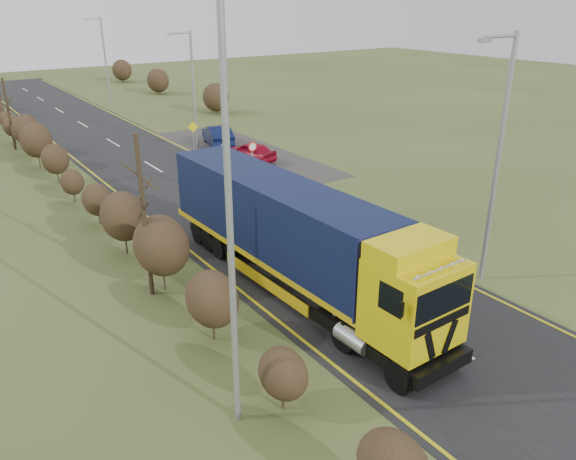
% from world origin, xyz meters
% --- Properties ---
extents(ground, '(160.00, 160.00, 0.00)m').
position_xyz_m(ground, '(0.00, 0.00, 0.00)').
color(ground, '#3B471E').
rests_on(ground, ground).
extents(road, '(8.00, 120.00, 0.02)m').
position_xyz_m(road, '(0.00, 10.00, 0.01)').
color(road, black).
rests_on(road, ground).
extents(layby, '(6.00, 18.00, 0.02)m').
position_xyz_m(layby, '(6.50, 20.00, 0.01)').
color(layby, '#312F2C').
rests_on(layby, ground).
extents(lane_markings, '(7.52, 116.00, 0.01)m').
position_xyz_m(lane_markings, '(0.00, 9.69, 0.03)').
color(lane_markings, gold).
rests_on(lane_markings, road).
extents(hedgerow, '(2.24, 102.04, 6.05)m').
position_xyz_m(hedgerow, '(-6.00, 7.89, 1.62)').
color(hedgerow, black).
rests_on(hedgerow, ground).
extents(lorry, '(2.83, 14.59, 4.05)m').
position_xyz_m(lorry, '(-1.92, 1.33, 2.30)').
color(lorry, black).
rests_on(lorry, ground).
extents(car_red_hatchback, '(2.57, 4.08, 1.29)m').
position_xyz_m(car_red_hatchback, '(5.93, 17.64, 0.65)').
color(car_red_hatchback, maroon).
rests_on(car_red_hatchback, ground).
extents(car_blue_sedan, '(2.70, 4.76, 1.48)m').
position_xyz_m(car_blue_sedan, '(6.24, 22.82, 0.74)').
color(car_blue_sedan, '#091134').
rests_on(car_blue_sedan, ground).
extents(streetlight_near, '(1.96, 0.18, 9.20)m').
position_xyz_m(streetlight_near, '(4.48, -2.15, 5.07)').
color(streetlight_near, gray).
rests_on(streetlight_near, ground).
extents(streetlight_mid, '(1.74, 0.18, 8.14)m').
position_xyz_m(streetlight_mid, '(4.51, 22.97, 4.46)').
color(streetlight_mid, gray).
rests_on(streetlight_mid, ground).
extents(streetlight_far, '(1.79, 0.18, 8.40)m').
position_xyz_m(streetlight_far, '(5.70, 46.30, 4.61)').
color(streetlight_far, gray).
rests_on(streetlight_far, ground).
extents(left_pole, '(0.16, 0.16, 11.30)m').
position_xyz_m(left_pole, '(-7.20, -3.64, 5.65)').
color(left_pole, gray).
rests_on(left_pole, ground).
extents(speed_sign, '(0.61, 0.10, 2.22)m').
position_xyz_m(speed_sign, '(4.20, 14.42, 1.54)').
color(speed_sign, gray).
rests_on(speed_sign, ground).
extents(warning_board, '(0.78, 0.11, 2.04)m').
position_xyz_m(warning_board, '(4.20, 22.65, 1.25)').
color(warning_board, gray).
rests_on(warning_board, ground).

